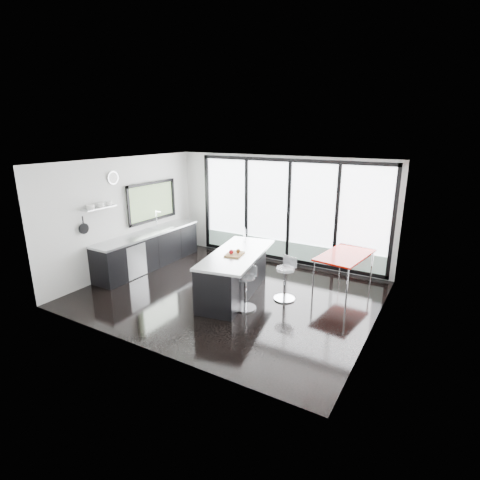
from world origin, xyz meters
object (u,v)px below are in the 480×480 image
Objects in this scene: island at (234,273)px; red_table at (344,271)px; bar_stool_far at (285,284)px; bar_stool_near at (245,292)px.

island is 1.67× the size of red_table.
red_table is (0.89, 1.19, 0.05)m from bar_stool_far.
bar_stool_far is 1.49m from red_table.
bar_stool_near is 0.47× the size of red_table.
bar_stool_near is at bearing -125.27° from red_table.
island reaches higher than bar_stool_near.
island is at bearing -141.79° from red_table.
bar_stool_near is (0.54, -0.45, -0.14)m from island.
bar_stool_far is (0.50, 0.78, 0.00)m from bar_stool_near.
red_table is (1.39, 1.97, 0.05)m from bar_stool_near.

